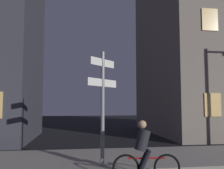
% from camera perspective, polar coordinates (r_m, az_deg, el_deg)
% --- Properties ---
extents(sidewalk_kerb, '(40.00, 3.38, 0.14)m').
position_cam_1_polar(sidewalk_kerb, '(8.88, -7.06, -17.52)').
color(sidewalk_kerb, gray).
rests_on(sidewalk_kerb, ground_plane).
extents(signpost, '(1.02, 1.02, 3.58)m').
position_cam_1_polar(signpost, '(7.52, -2.27, -3.43)').
color(signpost, gray).
rests_on(signpost, sidewalk_kerb).
extents(cyclist, '(1.82, 0.37, 1.61)m').
position_cam_1_polar(cyclist, '(6.65, 7.78, -15.93)').
color(cyclist, black).
rests_on(cyclist, ground_plane).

